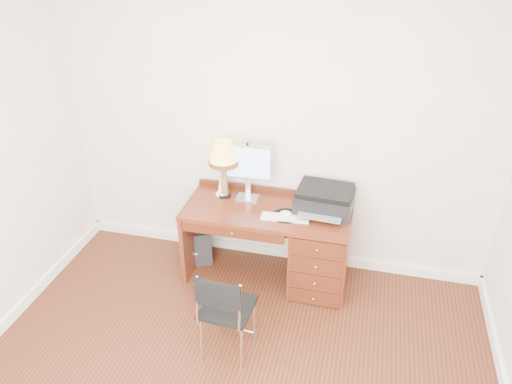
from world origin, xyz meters
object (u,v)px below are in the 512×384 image
(leg_lamp, at_px, (223,156))
(chair, at_px, (225,307))
(monitor, at_px, (248,165))
(printer, at_px, (325,199))
(phone, at_px, (222,191))
(equipment_box, at_px, (195,243))
(desk, at_px, (301,244))

(leg_lamp, relative_size, chair, 0.69)
(monitor, relative_size, chair, 0.65)
(printer, height_order, phone, printer)
(phone, relative_size, equipment_box, 0.48)
(printer, height_order, chair, printer)
(chair, bearing_deg, leg_lamp, 109.59)
(monitor, bearing_deg, phone, -175.63)
(monitor, bearing_deg, printer, -6.34)
(desk, relative_size, chair, 1.84)
(printer, bearing_deg, leg_lamp, -177.45)
(chair, relative_size, equipment_box, 2.23)
(monitor, distance_m, leg_lamp, 0.23)
(phone, relative_size, chair, 0.21)
(leg_lamp, bearing_deg, printer, -1.39)
(monitor, relative_size, phone, 3.02)
(desk, bearing_deg, equipment_box, 174.94)
(phone, bearing_deg, chair, -54.66)
(leg_lamp, distance_m, phone, 0.36)
(desk, bearing_deg, printer, 31.87)
(desk, relative_size, leg_lamp, 2.67)
(monitor, distance_m, printer, 0.75)
(monitor, height_order, leg_lamp, leg_lamp)
(leg_lamp, xyz_separation_m, phone, (-0.03, 0.00, -0.36))
(leg_lamp, distance_m, chair, 1.39)
(desk, height_order, chair, chair)
(leg_lamp, bearing_deg, monitor, 8.45)
(printer, bearing_deg, monitor, 179.57)
(chair, bearing_deg, printer, 66.02)
(desk, height_order, printer, printer)
(printer, xyz_separation_m, equipment_box, (-1.26, -0.01, -0.68))
(printer, relative_size, leg_lamp, 0.93)
(printer, bearing_deg, phone, -177.69)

